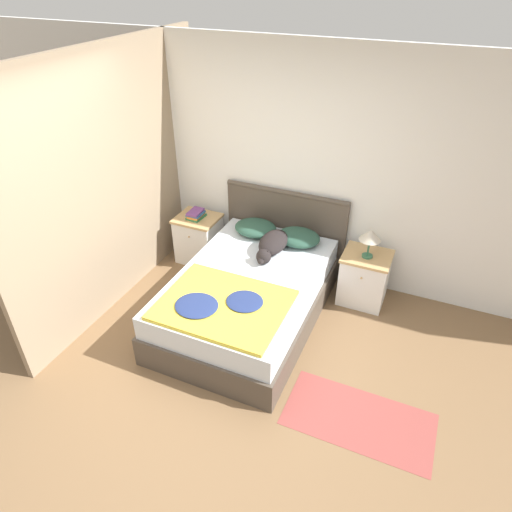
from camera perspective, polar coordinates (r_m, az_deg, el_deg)
ground_plane at (r=4.20m, az=-7.65°, el=-15.84°), size 16.00×16.00×0.00m
wall_back at (r=5.04m, az=3.68°, el=11.38°), size 9.00×0.06×2.55m
wall_side_left at (r=4.84m, az=-17.04°, el=9.01°), size 0.06×3.10×2.55m
bed at (r=4.64m, az=-1.01°, el=-5.18°), size 1.35×2.03×0.55m
headboard at (r=5.29m, az=3.64°, el=3.47°), size 1.43×0.06×1.01m
nightstand_left at (r=5.58m, az=-7.16°, el=2.21°), size 0.50×0.44×0.58m
nightstand_right at (r=5.00m, az=13.35°, el=-2.66°), size 0.50×0.44×0.58m
pillow_left at (r=5.11m, az=-0.05°, el=3.54°), size 0.48×0.40×0.14m
pillow_right at (r=4.95m, az=5.31°, el=2.35°), size 0.48×0.40×0.14m
quilt at (r=4.09m, az=-4.25°, el=-6.07°), size 1.12×0.89×0.06m
dog at (r=4.78m, az=2.05°, el=1.49°), size 0.28×0.68×0.19m
book_stack at (r=5.41m, az=-7.54°, el=5.18°), size 0.18×0.23×0.10m
table_lamp at (r=4.68m, az=14.12°, el=2.46°), size 0.22×0.22×0.32m
rug at (r=4.04m, az=12.71°, el=-19.27°), size 1.20×0.61×0.00m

